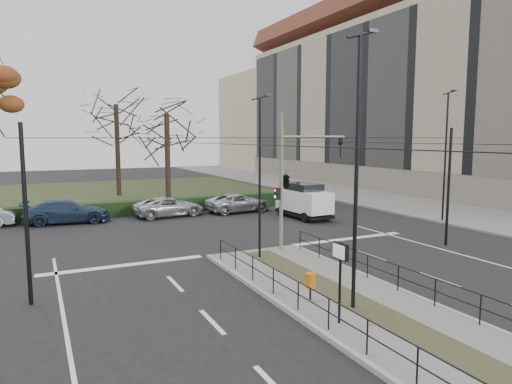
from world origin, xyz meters
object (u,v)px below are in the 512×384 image
Objects in this scene: parked_car_third at (67,211)px; parked_car_fifth at (239,203)px; streetlamp_median_near at (357,170)px; bare_tree_center at (116,111)px; info_panel at (340,261)px; streetlamp_median_far at (260,176)px; traffic_light at (288,179)px; white_van at (304,200)px; streetlamp_sidewalk at (446,155)px; bare_tree_near at (167,121)px; litter_bin at (310,281)px; parked_car_fourth at (169,207)px.

parked_car_fifth is at bearing -86.79° from parked_car_third.
streetlamp_median_near is 0.77× the size of bare_tree_center.
streetlamp_median_far is (1.18, 7.55, 1.83)m from info_panel.
traffic_light is 1.28× the size of white_van.
streetlamp_sidewalk is at bearing -138.68° from parked_car_fifth.
traffic_light is at bearing -126.73° from white_van.
info_panel is 0.33× the size of streetlamp_median_far.
streetlamp_median_near is 1.19× the size of streetlamp_median_far.
streetlamp_sidewalk is at bearing -48.27° from bare_tree_near.
streetlamp_sidewalk reaches higher than info_panel.
litter_bin is 0.09× the size of bare_tree_near.
parked_car_third reaches higher than parked_car_fourth.
bare_tree_center is (-16.74, 23.02, 3.54)m from streetlamp_sidewalk.
streetlamp_median_near reaches higher than white_van.
parked_car_third is 1.16× the size of white_van.
litter_bin is 25.12m from bare_tree_near.
traffic_light reaches higher than parked_car_third.
parked_car_third is at bearing 161.00° from white_van.
streetlamp_median_near is 1.88× the size of white_van.
streetlamp_median_near is at bearing -104.45° from traffic_light.
parked_car_third is at bearing 81.76° from parked_car_fifth.
parked_car_fifth is (5.19, -0.34, 0.01)m from parked_car_fourth.
white_van is (7.63, 15.28, -3.27)m from streetlamp_median_near.
streetlamp_median_far is at bearing 89.65° from streetlamp_median_near.
streetlamp_median_near is at bearing -54.79° from litter_bin.
parked_car_fifth is at bearing 73.33° from litter_bin.
streetlamp_sidewalk is 1.58× the size of parked_car_third.
parked_car_fifth reaches higher than parked_car_fourth.
white_van is 0.47× the size of bare_tree_near.
traffic_light is at bearing -86.56° from bare_tree_near.
litter_bin is 0.10× the size of streetlamp_median_near.
litter_bin is 2.35m from info_panel.
streetlamp_sidewalk is 0.75× the size of bare_tree_center.
streetlamp_median_far is at bearing -92.68° from bare_tree_near.
info_panel is 0.28× the size of streetlamp_sidewalk.
info_panel reaches higher than parked_car_third.
bare_tree_center is at bearing 98.67° from traffic_light.
bare_tree_near is at bearing 87.94° from streetlamp_median_near.
info_panel reaches higher than parked_car_fifth.
litter_bin is 20.18m from parked_car_third.
parked_car_fourth is at bearing -86.55° from parked_car_third.
streetlamp_sidewalk is (14.89, 9.85, -0.11)m from streetlamp_median_near.
parked_car_fourth is at bearing 92.40° from streetlamp_median_far.
white_van is at bearing -125.50° from parked_car_fourth.
bare_tree_near reaches higher than streetlamp_median_far.
white_van is at bearing -102.37° from parked_car_third.
white_van is (8.77, 16.06, -0.75)m from info_panel.
parked_car_fourth is (-0.51, 20.00, -3.84)m from streetlamp_median_near.
bare_tree_near is at bearing -69.39° from bare_tree_center.
traffic_light is at bearing -173.88° from parked_car_fourth.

